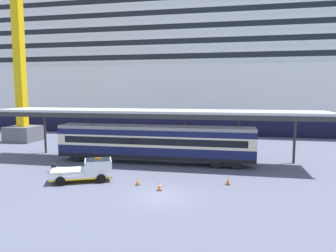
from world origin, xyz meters
name	(u,v)px	position (x,y,z in m)	size (l,w,h in m)	color
ground_plane	(161,197)	(0.00, 0.00, 0.00)	(400.00, 400.00, 0.00)	#55586E
cruise_ship	(174,63)	(-7.44, 46.98, 14.03)	(123.89, 27.02, 40.95)	black
platform_canopy	(155,113)	(-3.07, 11.12, 5.53)	(36.03, 5.43, 5.82)	silver
train_carriage	(154,142)	(-3.07, 10.67, 2.30)	(21.50, 2.81, 4.11)	black
service_truck	(87,170)	(-7.22, 2.81, 0.99)	(5.57, 3.98, 2.02)	white
traffic_cone_near	(228,180)	(4.92, 4.06, 0.37)	(0.36, 0.36, 0.76)	black
traffic_cone_mid	(159,186)	(-0.42, 1.40, 0.37)	(0.36, 0.36, 0.75)	black
traffic_cone_far	(138,182)	(-2.54, 2.50, 0.29)	(0.36, 0.36, 0.60)	black
dockside_crane	(22,38)	(-26.46, 21.41, 15.98)	(12.86, 4.40, 54.04)	#595960
quay_bollard	(54,167)	(-11.74, 4.85, 0.52)	(0.48, 0.48, 0.96)	black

